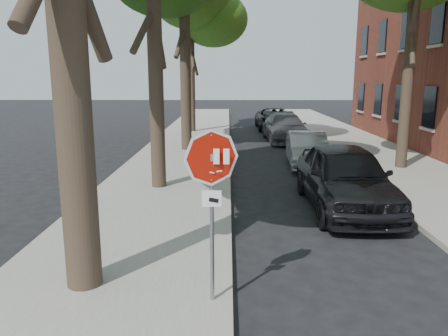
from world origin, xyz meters
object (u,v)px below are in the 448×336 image
object	(u,v)px
stop_sign	(212,183)
car_d	(275,119)
tree_far	(190,12)
car_a	(345,177)
car_b	(307,150)
car_c	(285,128)

from	to	relation	value
stop_sign	car_d	xyz separation A→B (m)	(3.30, 22.80, -1.25)
stop_sign	tree_far	size ratio (longest dim) A/B	0.28
car_a	car_b	size ratio (longest dim) A/B	1.25
stop_sign	car_a	size ratio (longest dim) A/B	0.52
car_b	car_c	bearing A→B (deg)	93.75
tree_far	car_a	bearing A→B (deg)	-71.63
tree_far	car_c	bearing A→B (deg)	-34.92
car_b	car_a	bearing A→B (deg)	-86.25
car_d	car_a	bearing A→B (deg)	-90.24
car_b	car_c	xyz separation A→B (m)	(0.00, 6.72, 0.08)
stop_sign	car_c	distance (m)	17.77
car_a	car_c	xyz separation A→B (m)	(0.00, 12.31, -0.12)
car_c	stop_sign	bearing A→B (deg)	-103.23
car_b	tree_far	bearing A→B (deg)	120.77
car_d	car_b	bearing A→B (deg)	-90.24
tree_far	car_b	xyz separation A→B (m)	(5.32, -10.44, -6.55)
tree_far	stop_sign	bearing A→B (deg)	-84.54
car_d	tree_far	bearing A→B (deg)	-162.88
tree_far	car_b	bearing A→B (deg)	-62.99
stop_sign	car_d	world-z (taller)	stop_sign
car_a	car_b	bearing A→B (deg)	90.17
car_b	car_d	distance (m)	12.10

